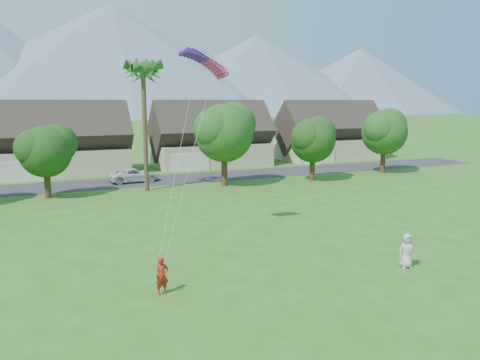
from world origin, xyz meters
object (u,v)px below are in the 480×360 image
kite_flyer (162,276)px  parked_car (134,175)px  watcher (407,251)px  parafoil_kite (205,60)px

kite_flyer → parked_car: kite_flyer is taller
kite_flyer → watcher: 12.83m
parked_car → parafoil_kite: size_ratio=1.66×
parked_car → kite_flyer: bearing=165.1°
kite_flyer → parafoil_kite: size_ratio=0.53×
kite_flyer → parafoil_kite: 13.81m
watcher → parked_car: 33.41m
kite_flyer → watcher: (12.71, -1.71, 0.05)m
parked_car → parafoil_kite: (0.42, -22.89, 10.41)m
kite_flyer → parked_car: bearing=73.0°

